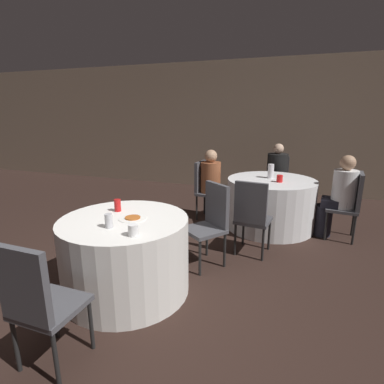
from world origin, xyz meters
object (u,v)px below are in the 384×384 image
(chair_near_northeast, at_px, (211,218))
(chair_far_west, at_px, (205,185))
(table_near, at_px, (126,255))
(table_far, at_px, (270,203))
(bottle_far, at_px, (271,171))
(soda_can_silver, at_px, (109,221))
(person_white_shirt, at_px, (337,197))
(person_floral_shirt, at_px, (215,185))
(chair_far_east, at_px, (351,201))
(pizza_plate_near, at_px, (133,218))
(chair_near_south, at_px, (37,299))
(person_black_shirt, at_px, (276,177))
(chair_far_north, at_px, (277,178))
(chair_far_south, at_px, (252,213))
(soda_can_red, at_px, (118,205))

(chair_near_northeast, relative_size, chair_far_west, 1.00)
(table_near, xyz_separation_m, table_far, (1.15, 2.21, 0.00))
(bottle_far, bearing_deg, soda_can_silver, -113.89)
(person_white_shirt, xyz_separation_m, person_floral_shirt, (-1.79, 0.17, -0.01))
(chair_far_east, xyz_separation_m, pizza_plate_near, (-2.13, -2.07, 0.20))
(chair_near_northeast, height_order, chair_near_south, same)
(person_black_shirt, bearing_deg, chair_far_west, 37.85)
(chair_far_north, xyz_separation_m, person_floral_shirt, (-0.90, -0.99, 0.02))
(chair_near_northeast, relative_size, chair_far_north, 1.00)
(table_far, xyz_separation_m, person_floral_shirt, (-0.89, 0.08, 0.20))
(chair_far_south, distance_m, bottle_far, 1.19)
(chair_far_east, bearing_deg, person_floral_shirt, 90.67)
(table_near, xyz_separation_m, person_floral_shirt, (0.26, 2.29, 0.20))
(chair_far_north, relative_size, soda_can_red, 7.72)
(chair_near_south, bearing_deg, chair_far_east, 55.21)
(chair_far_north, xyz_separation_m, soda_can_red, (-1.34, -3.11, 0.25))
(pizza_plate_near, bearing_deg, soda_can_silver, -107.06)
(chair_far_west, height_order, soda_can_silver, chair_far_west)
(chair_near_northeast, xyz_separation_m, bottle_far, (0.51, 1.48, 0.30))
(chair_far_south, height_order, person_black_shirt, person_black_shirt)
(table_near, height_order, chair_far_west, chair_far_west)
(chair_far_east, height_order, bottle_far, bottle_far)
(person_floral_shirt, relative_size, pizza_plate_near, 4.46)
(chair_near_south, relative_size, person_floral_shirt, 0.83)
(table_far, xyz_separation_m, chair_far_south, (-0.13, -1.06, 0.18))
(person_black_shirt, relative_size, pizza_plate_near, 4.63)
(soda_can_silver, relative_size, soda_can_red, 1.00)
(person_floral_shirt, bearing_deg, chair_near_south, 0.11)
(chair_far_north, bearing_deg, pizza_plate_near, 72.09)
(chair_near_northeast, relative_size, person_floral_shirt, 0.83)
(chair_far_south, relative_size, chair_far_north, 1.00)
(pizza_plate_near, bearing_deg, person_black_shirt, 70.77)
(chair_far_east, bearing_deg, person_white_shirt, 90.00)
(person_white_shirt, height_order, person_black_shirt, person_black_shirt)
(pizza_plate_near, height_order, soda_can_red, soda_can_red)
(table_near, height_order, person_white_shirt, person_white_shirt)
(soda_can_silver, xyz_separation_m, bottle_far, (1.12, 2.53, 0.05))
(chair_near_northeast, bearing_deg, pizza_plate_near, 92.93)
(person_white_shirt, xyz_separation_m, bottle_far, (-0.92, 0.18, 0.27))
(chair_near_south, distance_m, bottle_far, 3.52)
(person_floral_shirt, relative_size, soda_can_red, 9.35)
(table_near, height_order, soda_can_silver, soda_can_silver)
(table_near, bearing_deg, person_floral_shirt, 83.55)
(chair_far_west, distance_m, chair_far_south, 1.48)
(chair_near_south, bearing_deg, person_black_shirt, 74.95)
(table_far, distance_m, pizza_plate_near, 2.46)
(chair_far_north, bearing_deg, person_floral_shirt, 48.16)
(pizza_plate_near, bearing_deg, person_white_shirt, 46.72)
(chair_near_northeast, bearing_deg, table_near, 90.00)
(chair_near_northeast, distance_m, person_black_shirt, 2.37)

